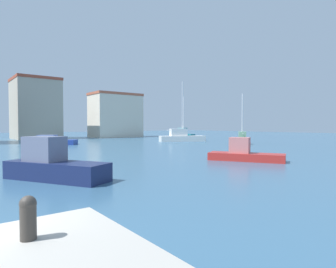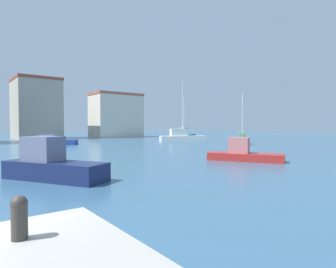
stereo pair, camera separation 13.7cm
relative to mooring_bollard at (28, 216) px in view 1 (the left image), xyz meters
name	(u,v)px [view 1 (the left image)]	position (x,y,z in m)	size (l,w,h in m)	color
water	(130,149)	(14.17, 21.60, -1.31)	(160.00, 160.00, 0.00)	#38607F
mooring_bollard	(28,216)	(0.00, 0.00, 0.00)	(0.22, 0.22, 0.59)	#38332D
sailboat_green_far_right	(242,139)	(29.59, 19.17, -0.67)	(3.99, 3.78, 6.61)	#28703D
motorboat_red_near_pier	(244,154)	(15.79, 8.40, -0.82)	(3.85, 5.30, 1.64)	#B22823
motorboat_navy_distant_north	(53,165)	(3.03, 9.44, -0.63)	(3.83, 5.16, 1.99)	#19234C
motorboat_blue_inner_mooring	(51,141)	(9.79, 34.22, -0.87)	(6.19, 5.38, 1.24)	#233D93
sailboat_teal_center_channel	(183,135)	(32.77, 34.51, -0.54)	(1.68, 4.61, 7.63)	#1E707A
sailboat_white_outer_mooring	(181,137)	(27.73, 29.17, -0.60)	(7.17, 4.60, 9.21)	white
waterfront_apartments	(35,109)	(12.22, 52.40, 4.22)	(7.51, 8.76, 11.04)	#B2A893
warehouse_block	(116,115)	(27.05, 49.40, 3.24)	(10.00, 6.25, 9.08)	beige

